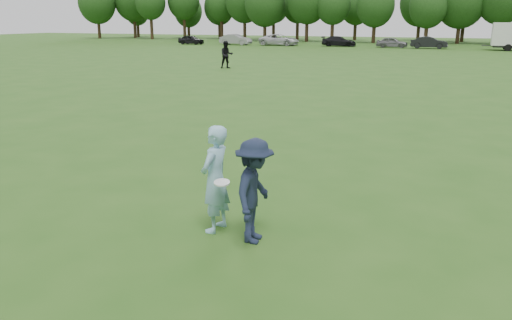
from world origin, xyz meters
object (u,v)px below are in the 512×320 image
at_px(player_far_a, 227,55).
at_px(car_f, 429,43).
at_px(car_b, 236,40).
at_px(defender, 254,191).
at_px(car_e, 392,42).
at_px(car_c, 279,40).
at_px(car_a, 191,40).
at_px(car_d, 339,41).
at_px(thrower, 215,179).

bearing_deg(player_far_a, car_f, 34.76).
relative_size(player_far_a, car_b, 0.44).
height_order(defender, car_e, defender).
relative_size(defender, car_c, 0.32).
height_order(car_a, car_f, car_f).
xyz_separation_m(car_e, car_f, (4.56, -0.19, 0.06)).
distance_m(car_b, car_d, 14.72).
bearing_deg(car_b, car_f, -87.49).
distance_m(defender, car_a, 67.91).
xyz_separation_m(car_a, car_c, (13.10, 1.66, 0.11)).
xyz_separation_m(car_c, car_f, (19.97, -0.14, -0.04)).
bearing_deg(thrower, car_e, -171.83).
xyz_separation_m(player_far_a, car_f, (12.76, 32.98, -0.28)).
bearing_deg(car_a, car_f, -81.79).
bearing_deg(car_b, car_d, -82.44).
relative_size(car_b, car_f, 1.03).
distance_m(defender, car_c, 64.05).
xyz_separation_m(thrower, car_f, (0.28, 60.37, -0.22)).
height_order(defender, player_far_a, player_far_a).
bearing_deg(car_c, car_d, -82.42).
relative_size(thrower, car_d, 0.41).
relative_size(defender, car_e, 0.45).
xyz_separation_m(car_a, car_f, (33.07, 1.52, 0.07)).
bearing_deg(player_far_a, car_d, 54.15).
distance_m(defender, player_far_a, 30.60).
distance_m(car_c, car_d, 8.31).
bearing_deg(player_far_a, car_e, 42.03).
distance_m(player_far_a, car_a, 37.45).
bearing_deg(thrower, car_b, -152.31).
bearing_deg(car_e, car_f, -92.15).
height_order(car_e, car_f, car_f).
relative_size(defender, car_d, 0.38).
distance_m(player_far_a, car_e, 34.17).
distance_m(thrower, defender, 0.82).
xyz_separation_m(car_b, car_e, (21.78, 0.82, -0.08)).
bearing_deg(car_c, car_b, 98.39).
distance_m(car_d, car_e, 7.20).
bearing_deg(car_f, player_far_a, 158.57).
relative_size(player_far_a, car_d, 0.44).
bearing_deg(car_c, defender, -159.82).
relative_size(player_far_a, car_a, 0.52).
height_order(car_a, car_d, car_d).
distance_m(thrower, car_d, 62.45).
bearing_deg(car_d, car_f, -99.06).
xyz_separation_m(player_far_a, car_c, (-7.21, 33.12, -0.24)).
distance_m(thrower, car_f, 60.37).
xyz_separation_m(thrower, player_far_a, (-12.49, 27.40, 0.06)).
relative_size(car_d, car_e, 1.17).
bearing_deg(defender, car_b, 19.37).
height_order(thrower, defender, thrower).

